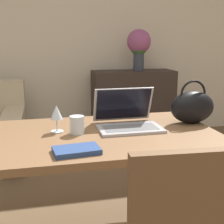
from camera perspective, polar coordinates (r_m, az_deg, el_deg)
name	(u,v)px	position (r m, az deg, el deg)	size (l,w,h in m)	color
wall_back	(70,32)	(4.06, -7.69, 14.23)	(10.00, 0.06, 2.70)	beige
dining_table	(93,148)	(1.79, -3.58, -6.61)	(1.43, 0.83, 0.75)	brown
sideboard	(133,106)	(3.95, 3.84, 1.13)	(1.01, 0.40, 0.89)	#332823
laptop	(127,117)	(1.89, 2.70, -0.87)	(0.37, 0.33, 0.23)	#ADADB2
drinking_glass	(77,125)	(1.76, -6.42, -2.35)	(0.08, 0.08, 0.10)	silver
wine_glass	(57,114)	(1.80, -10.11, -0.33)	(0.07, 0.07, 0.16)	silver
handbag	(192,107)	(2.02, 14.48, 0.94)	(0.28, 0.16, 0.27)	black
flower_vase	(139,45)	(3.85, 4.94, 12.14)	(0.29, 0.29, 0.50)	#333847
book	(77,150)	(1.48, -6.50, -6.97)	(0.23, 0.16, 0.02)	navy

